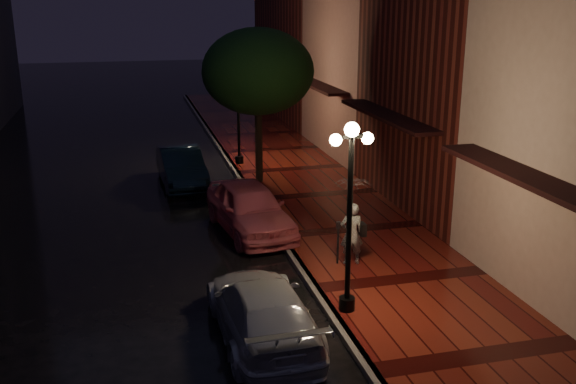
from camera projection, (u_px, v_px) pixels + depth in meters
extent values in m
plane|color=black|center=(280.00, 240.00, 19.15)|extent=(120.00, 120.00, 0.00)
cube|color=#470F0C|center=(352.00, 231.00, 19.66)|extent=(4.50, 60.00, 0.15)
cube|color=#595451|center=(280.00, 238.00, 19.13)|extent=(0.25, 60.00, 0.15)
cube|color=#511914|center=(473.00, 44.00, 21.06)|extent=(5.00, 8.00, 11.00)
cube|color=#8C5951|center=(380.00, 55.00, 28.77)|extent=(5.00, 8.00, 9.00)
cube|color=#511914|center=(316.00, 32.00, 37.91)|extent=(5.00, 12.00, 10.00)
cylinder|color=black|center=(349.00, 227.00, 13.97)|extent=(0.12, 0.12, 4.00)
cylinder|color=black|center=(347.00, 304.00, 14.51)|extent=(0.36, 0.36, 0.30)
cube|color=black|center=(352.00, 137.00, 13.39)|extent=(0.70, 0.08, 0.08)
sphere|color=#FFDE99|center=(352.00, 130.00, 13.35)|extent=(0.32, 0.32, 0.32)
sphere|color=#FFDE99|center=(336.00, 140.00, 13.33)|extent=(0.26, 0.26, 0.26)
sphere|color=#FFDE99|center=(367.00, 138.00, 13.49)|extent=(0.26, 0.26, 0.26)
cylinder|color=black|center=(238.00, 117.00, 26.97)|extent=(0.12, 0.12, 4.00)
cylinder|color=black|center=(239.00, 159.00, 27.50)|extent=(0.36, 0.36, 0.30)
cube|color=black|center=(237.00, 69.00, 26.39)|extent=(0.70, 0.08, 0.08)
sphere|color=#FFDE99|center=(237.00, 65.00, 26.35)|extent=(0.32, 0.32, 0.32)
sphere|color=#FFDE99|center=(229.00, 70.00, 26.32)|extent=(0.26, 0.26, 0.26)
sphere|color=#FFDE99|center=(246.00, 70.00, 26.49)|extent=(0.26, 0.26, 0.26)
cylinder|color=black|center=(259.00, 140.00, 24.36)|extent=(0.28, 0.28, 3.20)
ellipsoid|color=black|center=(258.00, 71.00, 23.60)|extent=(4.16, 4.16, 3.20)
sphere|color=black|center=(273.00, 85.00, 24.50)|extent=(1.80, 1.80, 1.80)
sphere|color=black|center=(246.00, 88.00, 22.96)|extent=(1.80, 1.80, 1.80)
imported|color=#C6515E|center=(250.00, 208.00, 19.59)|extent=(2.44, 4.78, 1.56)
imported|color=black|center=(181.00, 167.00, 24.61)|extent=(1.75, 4.43, 1.44)
imported|color=#A9AAB0|center=(262.00, 310.00, 13.40)|extent=(1.95, 4.63, 1.33)
imported|color=silver|center=(352.00, 234.00, 16.86)|extent=(0.65, 0.45, 1.69)
imported|color=silver|center=(353.00, 195.00, 16.55)|extent=(0.98, 1.00, 0.90)
cylinder|color=black|center=(352.00, 219.00, 16.75)|extent=(0.02, 0.02, 1.35)
cube|color=black|center=(362.00, 229.00, 16.85)|extent=(0.13, 0.31, 0.34)
cylinder|color=black|center=(338.00, 246.00, 16.97)|extent=(0.05, 0.05, 0.98)
cube|color=black|center=(338.00, 225.00, 16.80)|extent=(0.11, 0.08, 0.20)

